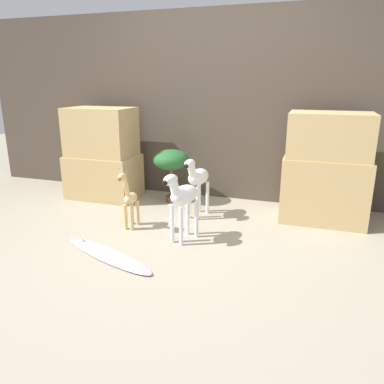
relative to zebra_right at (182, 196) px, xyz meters
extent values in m
plane|color=#9E937F|center=(-0.09, -0.17, -0.43)|extent=(14.00, 14.00, 0.00)
cube|color=#473D33|center=(-0.09, 1.45, 0.67)|extent=(6.40, 0.08, 2.20)
cube|color=tan|center=(-1.39, 0.97, -0.16)|extent=(0.84, 0.55, 0.52)
cube|color=tan|center=(-1.39, 0.97, 0.39)|extent=(0.78, 0.51, 0.58)
cube|color=tan|center=(1.21, 0.97, -0.09)|extent=(0.84, 0.55, 0.67)
cube|color=tan|center=(1.21, 0.97, 0.46)|extent=(0.80, 0.52, 0.45)
cylinder|color=white|center=(0.02, -0.10, -0.25)|extent=(0.04, 0.04, 0.36)
cylinder|color=white|center=(-0.08, -0.06, -0.25)|extent=(0.04, 0.04, 0.36)
cylinder|color=white|center=(0.09, 0.12, -0.25)|extent=(0.04, 0.04, 0.36)
cylinder|color=white|center=(0.00, 0.15, -0.25)|extent=(0.04, 0.04, 0.36)
ellipsoid|color=white|center=(0.01, 0.03, 0.01)|extent=(0.27, 0.37, 0.17)
cylinder|color=white|center=(-0.03, -0.10, 0.11)|extent=(0.11, 0.14, 0.17)
ellipsoid|color=white|center=(-0.05, -0.15, 0.18)|extent=(0.14, 0.18, 0.10)
sphere|color=black|center=(-0.07, -0.21, 0.17)|extent=(0.05, 0.05, 0.05)
cube|color=black|center=(-0.03, -0.10, 0.12)|extent=(0.04, 0.07, 0.14)
cylinder|color=white|center=(-0.03, 0.56, -0.25)|extent=(0.04, 0.04, 0.36)
cylinder|color=white|center=(-0.13, 0.58, -0.25)|extent=(0.04, 0.04, 0.36)
cylinder|color=white|center=(0.01, 0.78, -0.25)|extent=(0.04, 0.04, 0.36)
cylinder|color=white|center=(-0.09, 0.80, -0.25)|extent=(0.04, 0.04, 0.36)
ellipsoid|color=white|center=(-0.06, 0.68, 0.01)|extent=(0.23, 0.36, 0.17)
cylinder|color=white|center=(-0.09, 0.54, 0.11)|extent=(0.10, 0.13, 0.17)
ellipsoid|color=white|center=(-0.10, 0.50, 0.18)|extent=(0.12, 0.18, 0.10)
sphere|color=black|center=(-0.11, 0.43, 0.17)|extent=(0.05, 0.05, 0.05)
cube|color=black|center=(-0.09, 0.54, 0.12)|extent=(0.03, 0.07, 0.14)
cylinder|color=tan|center=(-0.56, 0.08, -0.30)|extent=(0.04, 0.04, 0.26)
cylinder|color=tan|center=(-0.62, 0.08, -0.30)|extent=(0.04, 0.04, 0.26)
cylinder|color=tan|center=(-0.56, 0.23, -0.30)|extent=(0.04, 0.04, 0.26)
cylinder|color=tan|center=(-0.63, 0.23, -0.30)|extent=(0.04, 0.04, 0.26)
ellipsoid|color=tan|center=(-0.59, 0.16, -0.12)|extent=(0.12, 0.21, 0.11)
cylinder|color=tan|center=(-0.59, 0.07, 0.02)|extent=(0.05, 0.12, 0.25)
ellipsoid|color=tan|center=(-0.59, -0.01, 0.13)|extent=(0.07, 0.12, 0.07)
sphere|color=brown|center=(-0.58, -0.06, 0.13)|extent=(0.04, 0.04, 0.04)
cylinder|color=#513323|center=(-0.51, 1.02, -0.38)|extent=(0.13, 0.13, 0.08)
cylinder|color=brown|center=(-0.51, 1.02, -0.18)|extent=(0.03, 0.03, 0.32)
ellipsoid|color=#235B28|center=(-0.51, 1.02, 0.10)|extent=(0.42, 0.42, 0.23)
ellipsoid|color=silver|center=(-0.48, -0.50, -0.41)|extent=(1.04, 0.57, 0.03)
cone|color=white|center=(-0.82, -0.37, -0.37)|extent=(0.08, 0.08, 0.05)
camera|label=1|loc=(1.08, -2.97, 0.99)|focal=35.00mm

